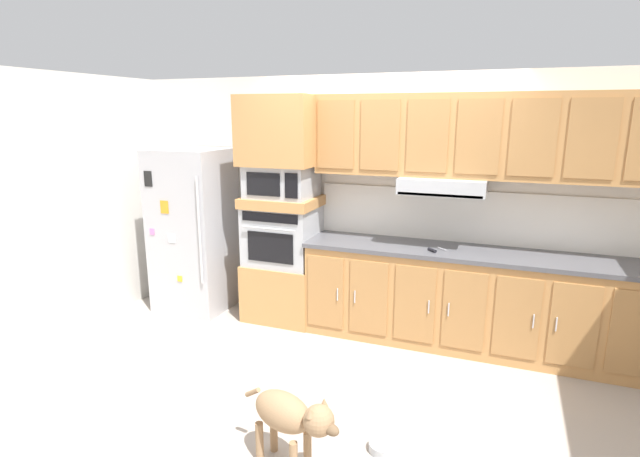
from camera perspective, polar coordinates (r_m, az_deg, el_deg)
ground_plane at (r=4.41m, az=3.42°, el=-15.56°), size 9.60×9.60×0.00m
back_kitchen_wall at (r=5.01m, az=7.48°, el=3.12°), size 6.20×0.12×2.50m
side_panel_left at (r=5.47m, az=-25.62°, el=2.77°), size 0.12×7.10×2.50m
refrigerator at (r=5.53m, az=-14.49°, el=-0.15°), size 0.76×0.73×1.76m
oven_base_cabinet at (r=5.24m, az=-4.24°, el=-7.12°), size 0.74×0.62×0.60m
built_in_oven at (r=5.06m, az=-4.36°, el=-0.75°), size 0.70×0.62×0.60m
appliance_mid_shelf at (r=4.99m, az=-4.42°, el=3.16°), size 0.74×0.62×0.10m
microwave at (r=4.96m, az=-4.48°, el=5.54°), size 0.64×0.54×0.32m
appliance_upper_cabinet at (r=4.92m, az=-4.57°, el=11.33°), size 0.74×0.62×0.68m
lower_cabinet_run at (r=4.75m, az=16.75°, el=-8.08°), size 2.99×0.63×0.88m
countertop_slab at (r=4.61m, az=17.13°, el=-2.72°), size 3.03×0.64×0.04m
backsplash_panel at (r=4.83m, az=17.60°, el=1.26°), size 3.03×0.02×0.50m
upper_cabinet_with_hood at (r=4.57m, az=17.88°, el=9.88°), size 2.99×0.48×0.88m
screwdriver at (r=4.49m, az=13.05°, el=-2.45°), size 0.17×0.17×0.03m
dog at (r=3.11m, az=-3.52°, el=-21.02°), size 0.73×0.36×0.55m
dog_food_bowl at (r=3.47m, az=7.51°, el=-23.89°), size 0.20×0.20×0.06m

